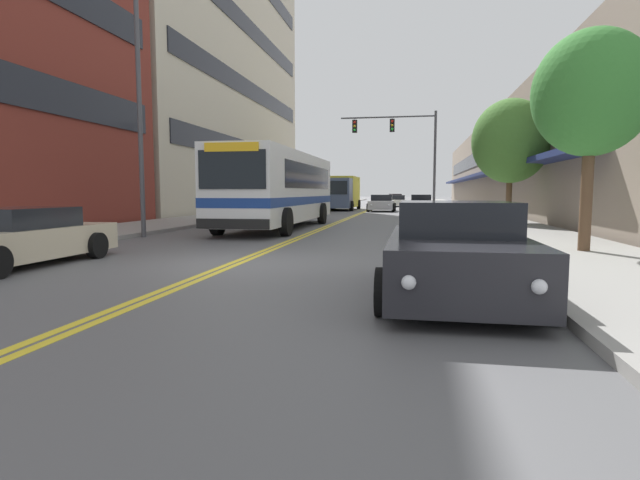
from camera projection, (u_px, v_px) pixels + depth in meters
name	position (u px, v px, depth m)	size (l,w,h in m)	color
ground_plane	(373.00, 208.00, 47.01)	(240.00, 240.00, 0.00)	#565659
sidewalk_left	(296.00, 207.00, 48.36)	(3.89, 106.00, 0.14)	gray
sidewalk_right	(454.00, 208.00, 45.63)	(3.89, 106.00, 0.14)	gray
centre_line	(373.00, 208.00, 47.01)	(0.34, 106.00, 0.01)	yellow
office_tower_left	(182.00, 33.00, 41.88)	(12.08, 31.26, 29.65)	beige
storefront_row_right	(527.00, 166.00, 44.15)	(9.10, 68.00, 7.61)	gray
city_bus	(280.00, 187.00, 21.28)	(2.82, 11.43, 3.13)	silver
car_champagne_parked_left_near	(12.00, 239.00, 10.33)	(2.15, 4.75, 1.21)	beige
car_black_parked_left_mid	(295.00, 205.00, 34.89)	(2.13, 4.81, 1.28)	black
car_navy_parked_left_far	(319.00, 203.00, 43.42)	(2.11, 4.13, 1.26)	#19234C
car_charcoal_parked_right_foreground	(456.00, 253.00, 7.25)	(2.13, 4.28, 1.39)	#232328
car_dark_grey_parked_right_mid	(421.00, 204.00, 40.10)	(2.05, 4.88, 1.33)	#38383D
car_beige_parked_right_far	(421.00, 202.00, 46.21)	(2.02, 4.40, 1.28)	#BCAD89
car_silver_moving_lead	(382.00, 204.00, 39.70)	(2.15, 4.22, 1.32)	#B7B7BC
car_white_moving_second	(397.00, 201.00, 53.18)	(2.12, 4.87, 1.20)	white
car_red_moving_third	(396.00, 199.00, 62.55)	(2.09, 4.68, 1.31)	maroon
box_truck	(342.00, 192.00, 42.86)	(2.55, 7.59, 2.87)	#475675
traffic_signal_mast	(403.00, 141.00, 35.82)	(6.87, 0.38, 7.26)	#47474C
street_lamp_left_near	(148.00, 74.00, 16.47)	(2.74, 0.28, 9.20)	#47474C
street_tree_right_near	(592.00, 94.00, 11.57)	(2.65, 2.65, 5.14)	brown
street_tree_right_mid	(511.00, 141.00, 22.96)	(3.51, 3.51, 5.67)	brown
fire_hydrant	(466.00, 215.00, 20.98)	(0.29, 0.21, 0.87)	red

